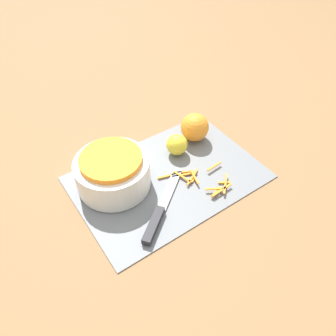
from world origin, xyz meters
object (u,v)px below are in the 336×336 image
at_px(bowl_speckled, 113,171).
at_px(orange_left, 195,127).
at_px(knife, 158,216).
at_px(lemon, 177,145).

distance_m(bowl_speckled, orange_left, 0.27).
bearing_deg(knife, bowl_speckled, 65.21).
relative_size(bowl_speckled, orange_left, 2.27).
bearing_deg(lemon, knife, -136.93).
height_order(knife, orange_left, orange_left).
relative_size(knife, orange_left, 2.57).
distance_m(bowl_speckled, knife, 0.16).
height_order(orange_left, lemon, orange_left).
distance_m(knife, orange_left, 0.30).
bearing_deg(bowl_speckled, lemon, 1.71).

